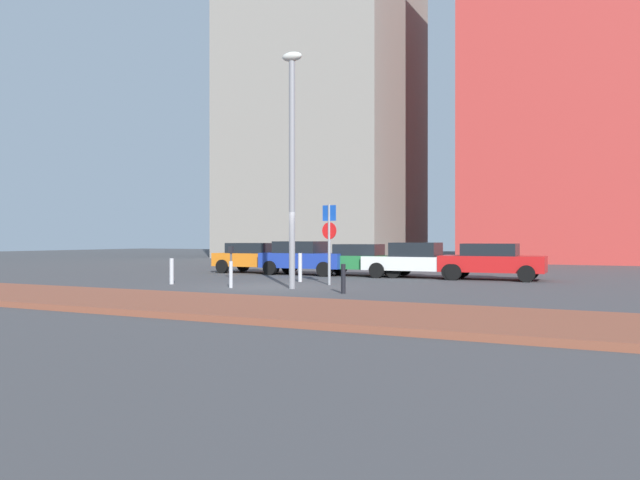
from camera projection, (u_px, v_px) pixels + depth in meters
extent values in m
plane|color=#424244|center=(273.00, 287.00, 20.72)|extent=(120.00, 120.00, 0.00)
cube|color=brown|center=(149.00, 302.00, 15.27)|extent=(40.00, 4.04, 0.14)
cube|color=orange|center=(257.00, 260.00, 29.24)|extent=(4.02, 1.82, 0.63)
cube|color=black|center=(253.00, 248.00, 29.33)|extent=(2.14, 1.67, 0.48)
cylinder|color=black|center=(291.00, 266.00, 29.46)|extent=(0.64, 0.22, 0.64)
cylinder|color=black|center=(272.00, 268.00, 27.84)|extent=(0.64, 0.22, 0.64)
cylinder|color=black|center=(243.00, 265.00, 30.64)|extent=(0.64, 0.22, 0.64)
cylinder|color=black|center=(222.00, 266.00, 29.02)|extent=(0.64, 0.22, 0.64)
cube|color=#1E389E|center=(305.00, 260.00, 27.69)|extent=(3.96, 1.68, 0.67)
cube|color=black|center=(300.00, 247.00, 27.80)|extent=(2.08, 1.54, 0.53)
cylinder|color=black|center=(340.00, 268.00, 27.85)|extent=(0.64, 0.22, 0.64)
cylinder|color=black|center=(324.00, 269.00, 26.35)|extent=(0.64, 0.22, 0.64)
cylinder|color=black|center=(288.00, 266.00, 29.03)|extent=(0.64, 0.22, 0.64)
cylinder|color=black|center=(270.00, 268.00, 27.53)|extent=(0.64, 0.22, 0.64)
cube|color=#237238|center=(366.00, 262.00, 26.82)|extent=(4.52, 2.08, 0.58)
cube|color=black|center=(359.00, 250.00, 26.93)|extent=(2.02, 1.76, 0.49)
cylinder|color=black|center=(404.00, 268.00, 27.08)|extent=(0.65, 0.27, 0.64)
cylinder|color=black|center=(393.00, 270.00, 25.44)|extent=(0.65, 0.27, 0.64)
cylinder|color=black|center=(340.00, 267.00, 28.20)|extent=(0.65, 0.27, 0.64)
cylinder|color=black|center=(326.00, 269.00, 26.55)|extent=(0.65, 0.27, 0.64)
cube|color=white|center=(418.00, 263.00, 25.54)|extent=(4.52, 1.75, 0.57)
cube|color=black|center=(416.00, 250.00, 25.58)|extent=(1.94, 1.57, 0.58)
cylinder|color=black|center=(459.00, 270.00, 25.65)|extent=(0.64, 0.23, 0.64)
cylinder|color=black|center=(450.00, 272.00, 24.14)|extent=(0.64, 0.23, 0.64)
cylinder|color=black|center=(390.00, 269.00, 26.94)|extent=(0.64, 0.23, 0.64)
cylinder|color=black|center=(377.00, 270.00, 25.43)|extent=(0.64, 0.23, 0.64)
cube|color=red|center=(492.00, 264.00, 24.29)|extent=(4.09, 1.86, 0.64)
cube|color=black|center=(490.00, 250.00, 24.32)|extent=(2.15, 1.66, 0.48)
cylinder|color=black|center=(531.00, 272.00, 24.52)|extent=(0.65, 0.24, 0.64)
cylinder|color=black|center=(526.00, 274.00, 22.95)|extent=(0.65, 0.24, 0.64)
cylinder|color=black|center=(462.00, 270.00, 25.63)|extent=(0.65, 0.24, 0.64)
cylinder|color=black|center=(453.00, 272.00, 24.06)|extent=(0.65, 0.24, 0.64)
cylinder|color=gray|center=(329.00, 245.00, 21.68)|extent=(0.10, 0.10, 2.85)
cube|color=#1447B7|center=(329.00, 213.00, 21.67)|extent=(0.55, 0.14, 0.55)
cylinder|color=red|center=(329.00, 231.00, 21.67)|extent=(0.60, 0.14, 0.60)
cylinder|color=#4C4C51|center=(231.00, 266.00, 24.86)|extent=(0.08, 0.08, 1.04)
cube|color=black|center=(231.00, 250.00, 24.85)|extent=(0.18, 0.14, 0.28)
cylinder|color=gray|center=(292.00, 175.00, 20.00)|extent=(0.20, 0.20, 7.43)
ellipsoid|color=silver|center=(292.00, 57.00, 20.00)|extent=(0.70, 0.36, 0.30)
cylinder|color=#B7B7BC|center=(300.00, 267.00, 23.21)|extent=(0.15, 0.15, 1.09)
cylinder|color=#B7B7BC|center=(172.00, 271.00, 22.00)|extent=(0.15, 0.15, 0.93)
cylinder|color=#B7B7BC|center=(231.00, 275.00, 20.36)|extent=(0.12, 0.12, 0.89)
cylinder|color=black|center=(343.00, 279.00, 18.27)|extent=(0.14, 0.14, 0.88)
cube|color=#BF3833|center=(604.00, 76.00, 45.33)|extent=(17.82, 17.76, 27.39)
cube|color=gray|center=(325.00, 113.00, 53.88)|extent=(14.62, 13.81, 25.44)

